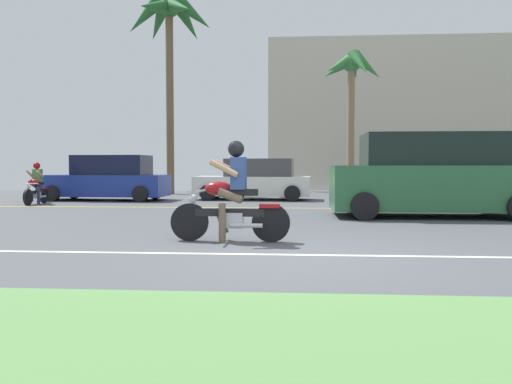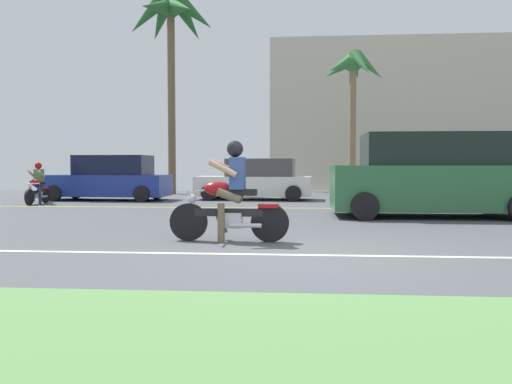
{
  "view_description": "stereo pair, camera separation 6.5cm",
  "coord_description": "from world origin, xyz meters",
  "px_view_note": "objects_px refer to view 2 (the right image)",
  "views": [
    {
      "loc": [
        -0.11,
        -6.85,
        1.22
      ],
      "look_at": [
        -0.92,
        4.28,
        0.66
      ],
      "focal_mm": 35.89,
      "sensor_mm": 36.0,
      "label": 1
    },
    {
      "loc": [
        -0.05,
        -6.85,
        1.22
      ],
      "look_at": [
        -0.92,
        4.28,
        0.66
      ],
      "focal_mm": 35.89,
      "sensor_mm": 36.0,
      "label": 2
    }
  ],
  "objects_px": {
    "parked_car_0": "(109,179)",
    "palm_tree_0": "(353,77)",
    "suv_nearby": "(434,177)",
    "parked_car_1": "(256,181)",
    "motorcyclist": "(230,199)",
    "palm_tree_1": "(171,21)",
    "motorcyclist_distant": "(38,186)",
    "parked_car_2": "(423,182)"
  },
  "relations": [
    {
      "from": "suv_nearby",
      "to": "motorcyclist_distant",
      "type": "relative_size",
      "value": 3.07
    },
    {
      "from": "parked_car_0",
      "to": "parked_car_1",
      "type": "distance_m",
      "value": 5.32
    },
    {
      "from": "suv_nearby",
      "to": "palm_tree_1",
      "type": "relative_size",
      "value": 0.56
    },
    {
      "from": "motorcyclist_distant",
      "to": "parked_car_1",
      "type": "bearing_deg",
      "value": 21.41
    },
    {
      "from": "motorcyclist",
      "to": "palm_tree_0",
      "type": "relative_size",
      "value": 0.32
    },
    {
      "from": "motorcyclist",
      "to": "parked_car_0",
      "type": "height_order",
      "value": "motorcyclist"
    },
    {
      "from": "motorcyclist",
      "to": "parked_car_2",
      "type": "height_order",
      "value": "motorcyclist"
    },
    {
      "from": "parked_car_2",
      "to": "palm_tree_1",
      "type": "bearing_deg",
      "value": 160.87
    },
    {
      "from": "parked_car_2",
      "to": "motorcyclist_distant",
      "type": "relative_size",
      "value": 2.74
    },
    {
      "from": "parked_car_0",
      "to": "palm_tree_0",
      "type": "relative_size",
      "value": 0.73
    },
    {
      "from": "parked_car_1",
      "to": "palm_tree_0",
      "type": "bearing_deg",
      "value": 41.39
    },
    {
      "from": "motorcyclist",
      "to": "motorcyclist_distant",
      "type": "distance_m",
      "value": 10.63
    },
    {
      "from": "motorcyclist",
      "to": "palm_tree_1",
      "type": "xyz_separation_m",
      "value": [
        -4.38,
        13.98,
        6.84
      ]
    },
    {
      "from": "motorcyclist",
      "to": "palm_tree_0",
      "type": "xyz_separation_m",
      "value": [
        3.45,
        13.84,
        4.32
      ]
    },
    {
      "from": "motorcyclist",
      "to": "palm_tree_1",
      "type": "height_order",
      "value": "palm_tree_1"
    },
    {
      "from": "suv_nearby",
      "to": "palm_tree_1",
      "type": "xyz_separation_m",
      "value": [
        -8.75,
        9.57,
        6.56
      ]
    },
    {
      "from": "parked_car_2",
      "to": "suv_nearby",
      "type": "bearing_deg",
      "value": -101.39
    },
    {
      "from": "parked_car_1",
      "to": "parked_car_2",
      "type": "relative_size",
      "value": 0.96
    },
    {
      "from": "parked_car_2",
      "to": "motorcyclist_distant",
      "type": "distance_m",
      "value": 13.19
    },
    {
      "from": "parked_car_1",
      "to": "parked_car_0",
      "type": "bearing_deg",
      "value": -172.37
    },
    {
      "from": "suv_nearby",
      "to": "motorcyclist_distant",
      "type": "bearing_deg",
      "value": 164.05
    },
    {
      "from": "palm_tree_0",
      "to": "palm_tree_1",
      "type": "distance_m",
      "value": 8.22
    },
    {
      "from": "parked_car_1",
      "to": "motorcyclist_distant",
      "type": "xyz_separation_m",
      "value": [
        -6.89,
        -2.7,
        -0.13
      ]
    },
    {
      "from": "palm_tree_0",
      "to": "motorcyclist_distant",
      "type": "height_order",
      "value": "palm_tree_0"
    },
    {
      "from": "motorcyclist",
      "to": "parked_car_2",
      "type": "distance_m",
      "value": 11.92
    },
    {
      "from": "parked_car_1",
      "to": "motorcyclist_distant",
      "type": "height_order",
      "value": "parked_car_1"
    },
    {
      "from": "motorcyclist_distant",
      "to": "parked_car_2",
      "type": "bearing_deg",
      "value": 12.14
    },
    {
      "from": "palm_tree_0",
      "to": "motorcyclist",
      "type": "bearing_deg",
      "value": -104.0
    },
    {
      "from": "motorcyclist",
      "to": "parked_car_1",
      "type": "relative_size",
      "value": 0.46
    },
    {
      "from": "parked_car_2",
      "to": "palm_tree_1",
      "type": "distance_m",
      "value": 12.6
    },
    {
      "from": "motorcyclist_distant",
      "to": "palm_tree_0",
      "type": "bearing_deg",
      "value": 29.57
    },
    {
      "from": "parked_car_0",
      "to": "palm_tree_0",
      "type": "bearing_deg",
      "value": 24.2
    },
    {
      "from": "motorcyclist_distant",
      "to": "motorcyclist",
      "type": "bearing_deg",
      "value": -46.72
    },
    {
      "from": "palm_tree_1",
      "to": "motorcyclist",
      "type": "bearing_deg",
      "value": -72.62
    },
    {
      "from": "suv_nearby",
      "to": "palm_tree_0",
      "type": "bearing_deg",
      "value": 95.61
    },
    {
      "from": "motorcyclist",
      "to": "palm_tree_1",
      "type": "relative_size",
      "value": 0.22
    },
    {
      "from": "parked_car_0",
      "to": "motorcyclist",
      "type": "bearing_deg",
      "value": -59.81
    },
    {
      "from": "suv_nearby",
      "to": "motorcyclist_distant",
      "type": "height_order",
      "value": "suv_nearby"
    },
    {
      "from": "parked_car_1",
      "to": "palm_tree_1",
      "type": "height_order",
      "value": "palm_tree_1"
    },
    {
      "from": "parked_car_1",
      "to": "palm_tree_0",
      "type": "xyz_separation_m",
      "value": [
        3.85,
        3.39,
        4.31
      ]
    },
    {
      "from": "parked_car_1",
      "to": "motorcyclist_distant",
      "type": "distance_m",
      "value": 7.41
    },
    {
      "from": "motorcyclist",
      "to": "suv_nearby",
      "type": "distance_m",
      "value": 6.22
    }
  ]
}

